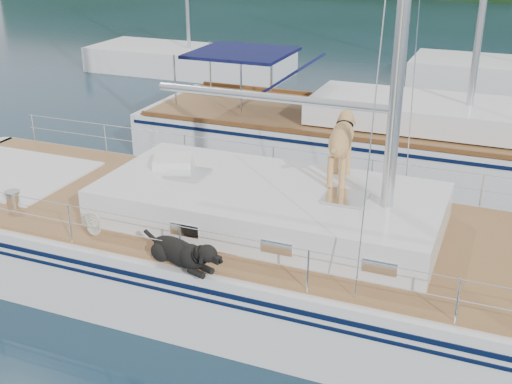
% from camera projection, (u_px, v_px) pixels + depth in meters
% --- Properties ---
extents(ground, '(120.00, 120.00, 0.00)m').
position_uv_depth(ground, '(224.00, 280.00, 10.76)').
color(ground, black).
rests_on(ground, ground).
extents(main_sailboat, '(12.00, 4.09, 14.01)m').
position_uv_depth(main_sailboat, '(229.00, 245.00, 10.46)').
color(main_sailboat, silver).
rests_on(main_sailboat, ground).
extents(neighbor_sailboat, '(11.00, 3.50, 13.30)m').
position_uv_depth(neighbor_sailboat, '(367.00, 139.00, 15.70)').
color(neighbor_sailboat, silver).
rests_on(neighbor_sailboat, ground).
extents(bg_boat_west, '(8.00, 3.00, 11.65)m').
position_uv_depth(bg_boat_west, '(190.00, 61.00, 25.31)').
color(bg_boat_west, silver).
rests_on(bg_boat_west, ground).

